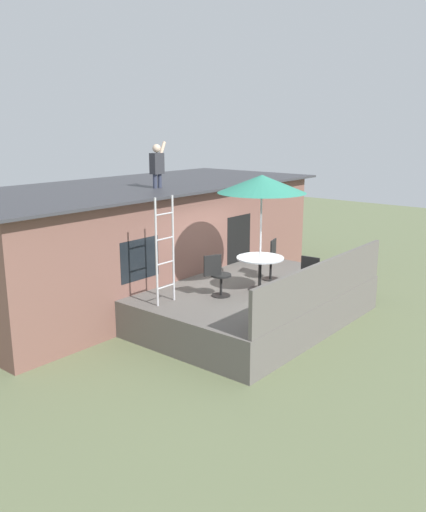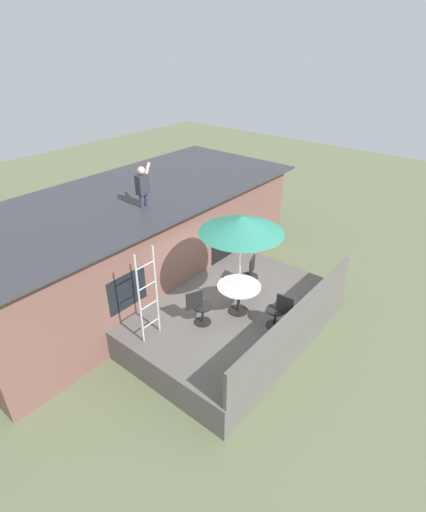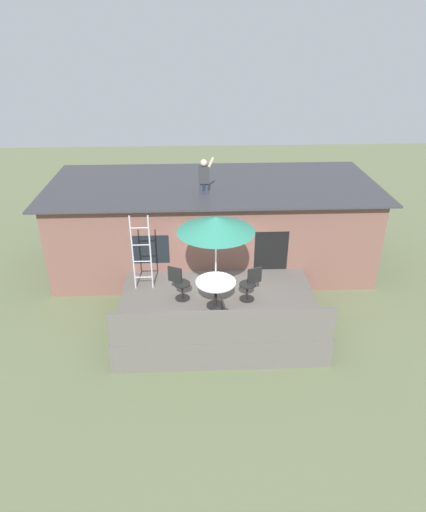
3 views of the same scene
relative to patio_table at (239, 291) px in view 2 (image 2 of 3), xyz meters
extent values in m
plane|color=#66704C|center=(0.09, 0.28, -1.39)|extent=(40.00, 40.00, 0.00)
cube|color=brown|center=(0.09, 3.88, 0.02)|extent=(10.00, 4.00, 2.81)
cube|color=#38383D|center=(0.09, 3.88, 1.45)|extent=(10.50, 4.50, 0.06)
cube|color=black|center=(-1.82, 1.89, 0.16)|extent=(1.10, 0.03, 0.90)
cube|color=black|center=(1.74, 1.89, -0.34)|extent=(1.00, 0.03, 2.00)
cube|color=#605B56|center=(0.09, 0.28, -0.99)|extent=(5.30, 3.73, 0.80)
cube|color=#605B56|center=(0.09, -1.53, -0.14)|extent=(5.20, 0.08, 0.90)
cylinder|color=black|center=(0.00, 0.00, -0.57)|extent=(0.48, 0.48, 0.03)
cylinder|color=black|center=(0.00, 0.00, -0.22)|extent=(0.07, 0.07, 0.71)
cylinder|color=silver|center=(0.00, 0.00, 0.14)|extent=(1.04, 1.04, 0.03)
cylinder|color=silver|center=(0.00, 0.00, 0.61)|extent=(0.04, 0.04, 2.40)
cone|color=#338C72|center=(0.00, 0.00, 1.76)|extent=(1.90, 1.90, 0.38)
cylinder|color=silver|center=(-2.20, 0.98, 0.51)|extent=(0.04, 0.04, 2.20)
cylinder|color=silver|center=(-1.72, 0.98, 0.51)|extent=(0.04, 0.04, 2.20)
cylinder|color=silver|center=(-1.96, 0.98, -0.24)|extent=(0.48, 0.03, 0.03)
cylinder|color=silver|center=(-1.96, 0.98, 0.26)|extent=(0.48, 0.03, 0.03)
cylinder|color=silver|center=(-1.96, 0.98, 0.76)|extent=(0.48, 0.03, 0.03)
cylinder|color=silver|center=(-1.96, 0.98, 1.26)|extent=(0.48, 0.03, 0.03)
cylinder|color=#33384C|center=(-0.29, 2.92, 1.65)|extent=(0.10, 0.10, 0.34)
cylinder|color=#33384C|center=(-0.13, 2.92, 1.65)|extent=(0.10, 0.10, 0.34)
cube|color=#333338|center=(-0.21, 2.92, 2.07)|extent=(0.32, 0.20, 0.50)
sphere|color=beige|center=(-0.21, 2.92, 2.43)|extent=(0.20, 0.20, 0.20)
cylinder|color=beige|center=(-0.03, 2.92, 2.37)|extent=(0.26, 0.08, 0.44)
cylinder|color=black|center=(-0.88, 0.39, -0.58)|extent=(0.40, 0.40, 0.02)
cylinder|color=black|center=(-0.88, 0.39, -0.36)|extent=(0.06, 0.06, 0.44)
cylinder|color=black|center=(-0.88, 0.39, -0.13)|extent=(0.44, 0.44, 0.04)
cube|color=black|center=(-1.06, 0.48, 0.11)|extent=(0.38, 0.20, 0.44)
cylinder|color=black|center=(0.86, 0.28, -0.58)|extent=(0.40, 0.40, 0.02)
cylinder|color=black|center=(0.86, 0.28, -0.36)|extent=(0.06, 0.06, 0.44)
cylinder|color=black|center=(0.86, 0.28, -0.13)|extent=(0.44, 0.44, 0.04)
cube|color=black|center=(1.05, 0.35, 0.11)|extent=(0.39, 0.16, 0.44)
cylinder|color=black|center=(0.09, -0.98, -0.58)|extent=(0.40, 0.40, 0.02)
cylinder|color=black|center=(0.09, -0.98, -0.36)|extent=(0.06, 0.06, 0.44)
cylinder|color=black|center=(0.09, -0.98, -0.13)|extent=(0.44, 0.44, 0.04)
cube|color=black|center=(0.10, -1.18, 0.11)|extent=(0.07, 0.40, 0.44)
camera|label=1|loc=(-9.46, -6.44, 2.97)|focal=37.66mm
camera|label=2|loc=(-6.33, -4.40, 5.35)|focal=27.40mm
camera|label=3|loc=(-0.50, -9.76, 6.07)|focal=31.23mm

